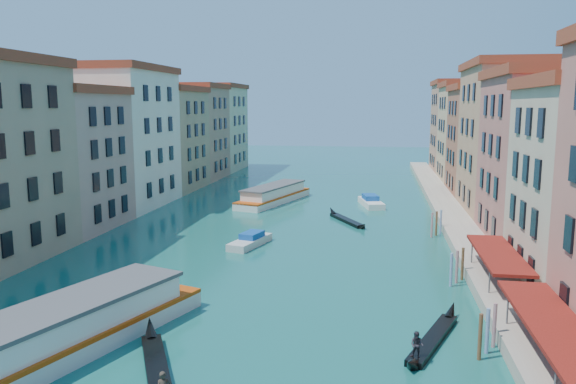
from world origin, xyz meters
name	(u,v)px	position (x,y,z in m)	size (l,w,h in m)	color
left_bank_palazzos	(101,145)	(-26.00, 64.68, 9.71)	(12.80, 128.40, 21.00)	tan
right_bank_palazzos	(524,149)	(30.00, 65.00, 9.75)	(12.80, 128.40, 21.00)	#AF5746
quay	(454,220)	(22.00, 65.00, 0.50)	(4.00, 140.00, 1.00)	#A29683
restaurant_awnings	(558,329)	(22.19, 23.00, 2.99)	(3.20, 44.55, 3.12)	maroon
mooring_poles_right	(479,317)	(19.10, 28.80, 1.30)	(1.44, 54.24, 3.20)	brown
vaporetto_near	(63,331)	(-6.67, 21.82, 1.44)	(11.57, 21.90, 3.19)	silver
vaporetto_far	(274,194)	(-3.92, 77.46, 1.23)	(9.24, 18.82, 2.74)	white
gondola_fore	(157,371)	(0.27, 19.73, 0.44)	(6.82, 12.22, 2.63)	black
gondola_right	(432,337)	(15.92, 26.95, 0.43)	(4.75, 10.79, 2.24)	black
gondola_far	(346,219)	(8.17, 64.30, 0.33)	(6.11, 10.45, 1.61)	black
motorboat_mid	(250,240)	(-1.38, 49.97, 0.55)	(3.81, 7.14, 1.41)	silver
motorboat_far	(371,202)	(11.22, 76.67, 0.64)	(4.28, 8.24, 1.63)	white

